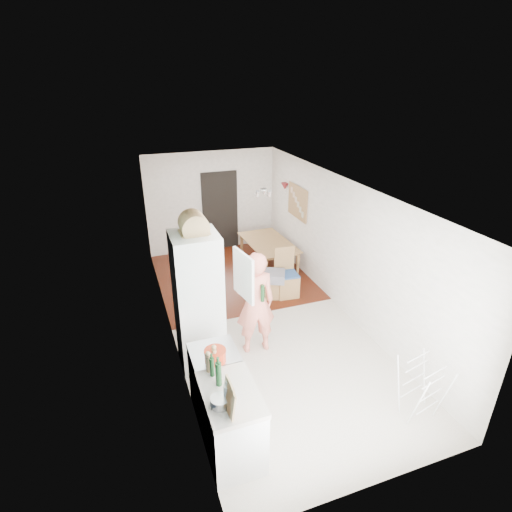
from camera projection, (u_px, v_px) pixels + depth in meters
room_shell at (261, 258)px, 6.87m from camera, size 3.20×7.00×2.50m
floor at (260, 319)px, 7.39m from camera, size 3.20×7.00×0.01m
wood_floor_overlay at (232, 276)px, 8.98m from camera, size 3.20×3.30×0.01m
sage_wall_panel at (189, 300)px, 4.42m from camera, size 0.02×3.00×1.30m
tile_splashback at (204, 382)px, 4.25m from camera, size 0.02×1.90×0.50m
doorway_recess at (220, 211)px, 10.02m from camera, size 0.90×0.04×2.00m
base_cabinet at (231, 424)px, 4.63m from camera, size 0.60×0.90×0.86m
worktop at (230, 394)px, 4.44m from camera, size 0.62×0.92×0.06m
range_cooker at (215, 381)px, 5.27m from camera, size 0.60×0.60×0.88m
cooker_top at (214, 353)px, 5.08m from camera, size 0.60×0.60×0.04m
fridge_housing at (198, 302)px, 5.89m from camera, size 0.66×0.66×2.15m
fridge_door at (243, 276)px, 5.62m from camera, size 0.14×0.56×0.70m
fridge_interior at (217, 270)px, 5.79m from camera, size 0.02×0.52×0.66m
pinboard at (298, 202)px, 8.86m from camera, size 0.03×0.90×0.70m
pinboard_frame at (297, 202)px, 8.86m from camera, size 0.00×0.94×0.74m
wall_sconce at (285, 186)px, 9.32m from camera, size 0.18×0.18×0.16m
person at (255, 295)px, 6.18m from camera, size 0.78×0.54×2.05m
dining_table at (270, 255)px, 9.41m from camera, size 0.86×1.46×0.50m
dining_chair at (287, 274)px, 7.99m from camera, size 0.45×0.45×1.00m
stool at (272, 289)px, 8.04m from camera, size 0.38×0.38×0.40m
grey_drape at (274, 276)px, 7.90m from camera, size 0.54×0.54×0.18m
drying_rack at (421, 389)px, 5.16m from camera, size 0.51×0.48×0.85m
bread_bin at (194, 225)px, 5.45m from camera, size 0.47×0.45×0.21m
red_casserole at (215, 356)px, 4.88m from camera, size 0.32×0.32×0.16m
steel_pan at (220, 402)px, 4.23m from camera, size 0.27×0.27×0.11m
held_bottle at (263, 293)px, 6.03m from camera, size 0.06×0.06×0.28m
bottle_a at (219, 374)px, 4.47m from camera, size 0.09×0.09×0.31m
bottle_b at (212, 367)px, 4.62m from camera, size 0.06×0.06×0.25m
bottle_c at (228, 394)px, 4.24m from camera, size 0.11×0.11×0.24m
pepper_mill_front at (214, 356)px, 4.83m from camera, size 0.06×0.06×0.21m
pepper_mill_back at (208, 364)px, 4.70m from camera, size 0.07×0.07×0.22m
chopping_boards at (229, 398)px, 4.11m from camera, size 0.12×0.25×0.35m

